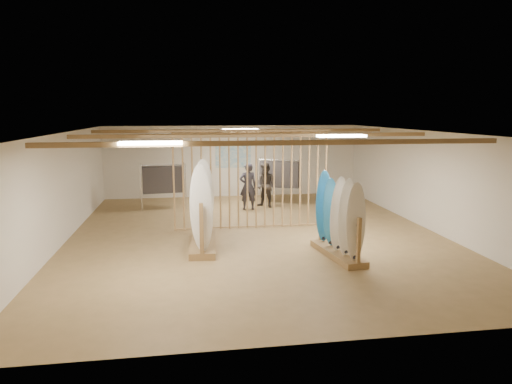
{
  "coord_description": "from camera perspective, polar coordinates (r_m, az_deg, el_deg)",
  "views": [
    {
      "loc": [
        -1.83,
        -11.97,
        3.33
      ],
      "look_at": [
        0.0,
        0.0,
        1.2
      ],
      "focal_mm": 32.0,
      "sensor_mm": 36.0,
      "label": 1
    }
  ],
  "objects": [
    {
      "name": "shopper_a",
      "position": [
        15.64,
        -1.01,
        1.11
      ],
      "size": [
        0.67,
        0.46,
        1.84
      ],
      "primitive_type": "imported",
      "rotation": [
        0.0,
        0.0,
        3.13
      ],
      "color": "#2D2B34",
      "rests_on": "floor"
    },
    {
      "name": "shopper_b",
      "position": [
        16.02,
        1.24,
        1.23
      ],
      "size": [
        1.09,
        1.08,
        1.79
      ],
      "primitive_type": "imported",
      "rotation": [
        0.0,
        0.0,
        -0.74
      ],
      "color": "#342E28",
      "rests_on": "floor"
    },
    {
      "name": "ceiling_slats",
      "position": [
        12.12,
        0.0,
        7.1
      ],
      "size": [
        9.5,
        6.12,
        0.1
      ],
      "primitive_type": "cube",
      "color": "olive",
      "rests_on": "ground"
    },
    {
      "name": "wall_front",
      "position": [
        6.53,
        8.07,
        -7.3
      ],
      "size": [
        12.0,
        0.0,
        12.0
      ],
      "primitive_type": "plane",
      "rotation": [
        -1.57,
        0.0,
        0.0
      ],
      "color": "white",
      "rests_on": "ground"
    },
    {
      "name": "floor",
      "position": [
        12.55,
        0.0,
        -5.4
      ],
      "size": [
        12.0,
        12.0,
        0.0
      ],
      "primitive_type": "plane",
      "color": "#A07F4D",
      "rests_on": "ground"
    },
    {
      "name": "wall_right",
      "position": [
        13.91,
        20.81,
        1.35
      ],
      "size": [
        0.0,
        12.0,
        12.0
      ],
      "primitive_type": "plane",
      "rotation": [
        1.57,
        0.0,
        -1.57
      ],
      "color": "white",
      "rests_on": "ground"
    },
    {
      "name": "clothing_rack_b",
      "position": [
        16.71,
        2.96,
        2.22
      ],
      "size": [
        1.48,
        0.9,
        1.66
      ],
      "rotation": [
        0.0,
        0.0,
        -0.39
      ],
      "color": "silver",
      "rests_on": "floor"
    },
    {
      "name": "rack_left",
      "position": [
        11.42,
        -6.65,
        -3.13
      ],
      "size": [
        0.76,
        2.36,
        2.21
      ],
      "rotation": [
        0.0,
        0.0,
        -0.07
      ],
      "color": "olive",
      "rests_on": "floor"
    },
    {
      "name": "ceiling",
      "position": [
        12.12,
        0.0,
        7.47
      ],
      "size": [
        12.0,
        12.0,
        0.0
      ],
      "primitive_type": "plane",
      "rotation": [
        3.14,
        0.0,
        0.0
      ],
      "color": "gray",
      "rests_on": "ground"
    },
    {
      "name": "light_panels",
      "position": [
        12.12,
        0.0,
        7.19
      ],
      "size": [
        1.2,
        0.35,
        0.06
      ],
      "primitive_type": "cube",
      "color": "white",
      "rests_on": "ground"
    },
    {
      "name": "rack_right",
      "position": [
        10.77,
        10.26,
        -4.64
      ],
      "size": [
        0.8,
        2.03,
        1.88
      ],
      "rotation": [
        0.0,
        0.0,
        0.14
      ],
      "color": "olive",
      "rests_on": "floor"
    },
    {
      "name": "clothing_rack_a",
      "position": [
        16.0,
        -11.54,
        1.54
      ],
      "size": [
        1.49,
        0.53,
        1.6
      ],
      "rotation": [
        0.0,
        0.0,
        0.12
      ],
      "color": "silver",
      "rests_on": "floor"
    },
    {
      "name": "wall_back",
      "position": [
        18.16,
        -2.88,
        3.86
      ],
      "size": [
        12.0,
        0.0,
        12.0
      ],
      "primitive_type": "plane",
      "rotation": [
        1.57,
        0.0,
        0.0
      ],
      "color": "white",
      "rests_on": "ground"
    },
    {
      "name": "bamboo_partition",
      "position": [
        13.04,
        -0.53,
        1.47
      ],
      "size": [
        4.45,
        0.05,
        2.78
      ],
      "color": "tan",
      "rests_on": "ground"
    },
    {
      "name": "wall_left",
      "position": [
        12.53,
        -23.24,
        0.3
      ],
      "size": [
        0.0,
        12.0,
        12.0
      ],
      "primitive_type": "plane",
      "rotation": [
        1.57,
        0.0,
        1.57
      ],
      "color": "white",
      "rests_on": "ground"
    },
    {
      "name": "poster",
      "position": [
        18.12,
        -2.87,
        4.49
      ],
      "size": [
        1.4,
        0.03,
        0.9
      ],
      "primitive_type": "cube",
      "color": "#3787C1",
      "rests_on": "ground"
    }
  ]
}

